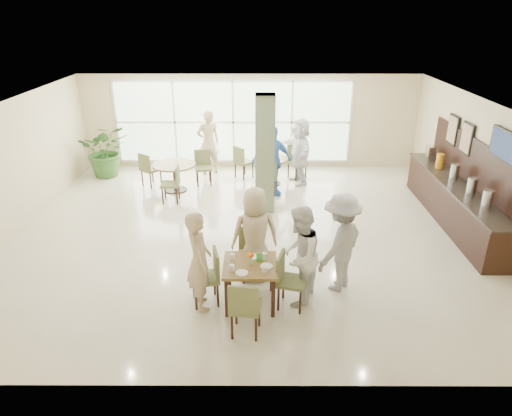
{
  "coord_description": "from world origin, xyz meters",
  "views": [
    {
      "loc": [
        0.22,
        -9.04,
        4.57
      ],
      "look_at": [
        0.2,
        -1.2,
        1.1
      ],
      "focal_mm": 32.0,
      "sensor_mm": 36.0,
      "label": 1
    }
  ],
  "objects_px": {
    "buffet_counter": "(454,200)",
    "potted_plant": "(106,150)",
    "teen_right": "(299,256)",
    "round_table_left": "(174,170)",
    "teen_standing": "(341,243)",
    "teen_far": "(255,234)",
    "main_table": "(250,270)",
    "adult_a": "(271,161)",
    "adult_b": "(299,151)",
    "round_table_right": "(270,165)",
    "adult_standing": "(209,142)",
    "teen_left": "(199,261)"
  },
  "relations": [
    {
      "from": "buffet_counter",
      "to": "potted_plant",
      "type": "distance_m",
      "value": 9.4
    },
    {
      "from": "potted_plant",
      "to": "teen_right",
      "type": "bearing_deg",
      "value": -50.9
    },
    {
      "from": "round_table_left",
      "to": "teen_standing",
      "type": "xyz_separation_m",
      "value": [
        3.63,
        -4.65,
        0.3
      ]
    },
    {
      "from": "round_table_left",
      "to": "teen_far",
      "type": "bearing_deg",
      "value": -63.27
    },
    {
      "from": "teen_right",
      "to": "teen_standing",
      "type": "relative_size",
      "value": 0.97
    },
    {
      "from": "main_table",
      "to": "buffet_counter",
      "type": "distance_m",
      "value": 5.58
    },
    {
      "from": "potted_plant",
      "to": "round_table_left",
      "type": "bearing_deg",
      "value": -28.5
    },
    {
      "from": "round_table_left",
      "to": "adult_a",
      "type": "height_order",
      "value": "adult_a"
    },
    {
      "from": "round_table_left",
      "to": "adult_b",
      "type": "relative_size",
      "value": 0.62
    },
    {
      "from": "teen_right",
      "to": "teen_standing",
      "type": "distance_m",
      "value": 0.84
    },
    {
      "from": "teen_far",
      "to": "round_table_right",
      "type": "bearing_deg",
      "value": -103.83
    },
    {
      "from": "teen_right",
      "to": "potted_plant",
      "type": "bearing_deg",
      "value": -121.25
    },
    {
      "from": "teen_far",
      "to": "teen_standing",
      "type": "xyz_separation_m",
      "value": [
        1.46,
        -0.33,
        0.01
      ]
    },
    {
      "from": "main_table",
      "to": "adult_standing",
      "type": "distance_m",
      "value": 6.67
    },
    {
      "from": "teen_left",
      "to": "adult_a",
      "type": "bearing_deg",
      "value": -34.11
    },
    {
      "from": "teen_left",
      "to": "teen_far",
      "type": "height_order",
      "value": "teen_far"
    },
    {
      "from": "potted_plant",
      "to": "adult_standing",
      "type": "xyz_separation_m",
      "value": [
        2.95,
        0.22,
        0.18
      ]
    },
    {
      "from": "teen_far",
      "to": "teen_left",
      "type": "bearing_deg",
      "value": 35.99
    },
    {
      "from": "buffet_counter",
      "to": "teen_right",
      "type": "height_order",
      "value": "buffet_counter"
    },
    {
      "from": "teen_far",
      "to": "adult_standing",
      "type": "distance_m",
      "value": 5.88
    },
    {
      "from": "teen_left",
      "to": "adult_b",
      "type": "relative_size",
      "value": 0.93
    },
    {
      "from": "round_table_right",
      "to": "adult_a",
      "type": "relative_size",
      "value": 0.54
    },
    {
      "from": "teen_left",
      "to": "adult_a",
      "type": "distance_m",
      "value": 5.06
    },
    {
      "from": "adult_standing",
      "to": "adult_b",
      "type": "bearing_deg",
      "value": 141.85
    },
    {
      "from": "potted_plant",
      "to": "adult_b",
      "type": "relative_size",
      "value": 0.84
    },
    {
      "from": "teen_left",
      "to": "potted_plant",
      "type": "bearing_deg",
      "value": 8.98
    },
    {
      "from": "round_table_right",
      "to": "adult_b",
      "type": "xyz_separation_m",
      "value": [
        0.81,
        0.1,
        0.37
      ]
    },
    {
      "from": "teen_far",
      "to": "adult_b",
      "type": "height_order",
      "value": "adult_b"
    },
    {
      "from": "round_table_right",
      "to": "buffet_counter",
      "type": "xyz_separation_m",
      "value": [
        4.13,
        -2.49,
        0.0
      ]
    },
    {
      "from": "teen_standing",
      "to": "adult_a",
      "type": "distance_m",
      "value": 4.46
    },
    {
      "from": "main_table",
      "to": "adult_a",
      "type": "xyz_separation_m",
      "value": [
        0.47,
        4.82,
        0.28
      ]
    },
    {
      "from": "teen_right",
      "to": "adult_standing",
      "type": "bearing_deg",
      "value": -142.24
    },
    {
      "from": "adult_a",
      "to": "adult_standing",
      "type": "xyz_separation_m",
      "value": [
        -1.78,
        1.71,
        0.02
      ]
    },
    {
      "from": "teen_left",
      "to": "teen_standing",
      "type": "bearing_deg",
      "value": -95.8
    },
    {
      "from": "buffet_counter",
      "to": "main_table",
      "type": "bearing_deg",
      "value": -145.39
    },
    {
      "from": "potted_plant",
      "to": "teen_right",
      "type": "height_order",
      "value": "teen_right"
    },
    {
      "from": "teen_far",
      "to": "round_table_left",
      "type": "bearing_deg",
      "value": -72.56
    },
    {
      "from": "main_table",
      "to": "teen_far",
      "type": "distance_m",
      "value": 0.85
    },
    {
      "from": "adult_a",
      "to": "adult_standing",
      "type": "bearing_deg",
      "value": 114.44
    },
    {
      "from": "adult_b",
      "to": "potted_plant",
      "type": "bearing_deg",
      "value": -111.65
    },
    {
      "from": "round_table_right",
      "to": "adult_standing",
      "type": "distance_m",
      "value": 2.01
    },
    {
      "from": "teen_standing",
      "to": "adult_standing",
      "type": "relative_size",
      "value": 0.94
    },
    {
      "from": "potted_plant",
      "to": "teen_standing",
      "type": "xyz_separation_m",
      "value": [
        5.8,
        -5.82,
        0.12
      ]
    },
    {
      "from": "round_table_right",
      "to": "adult_standing",
      "type": "relative_size",
      "value": 0.53
    },
    {
      "from": "teen_standing",
      "to": "teen_right",
      "type": "bearing_deg",
      "value": -22.07
    },
    {
      "from": "round_table_right",
      "to": "teen_right",
      "type": "xyz_separation_m",
      "value": [
        0.34,
        -5.57,
        0.31
      ]
    },
    {
      "from": "round_table_left",
      "to": "potted_plant",
      "type": "distance_m",
      "value": 2.47
    },
    {
      "from": "teen_left",
      "to": "teen_right",
      "type": "xyz_separation_m",
      "value": [
        1.61,
        0.16,
        0.01
      ]
    },
    {
      "from": "round_table_right",
      "to": "teen_standing",
      "type": "distance_m",
      "value": 5.29
    },
    {
      "from": "buffet_counter",
      "to": "teen_left",
      "type": "relative_size",
      "value": 2.75
    }
  ]
}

